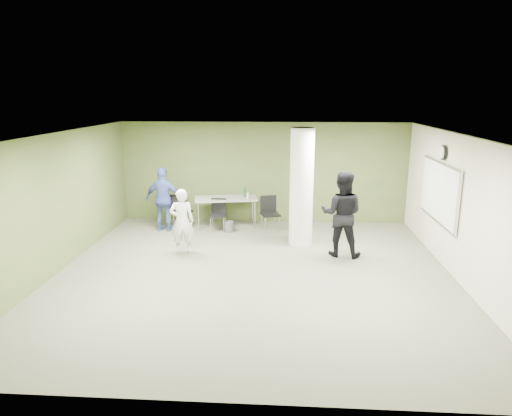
# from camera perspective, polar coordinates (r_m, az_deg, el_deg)

# --- Properties ---
(floor) EXTENTS (8.00, 8.00, 0.00)m
(floor) POSITION_cam_1_polar(r_m,az_deg,el_deg) (9.36, -0.30, -8.21)
(floor) COLOR #5B5B48
(floor) RESTS_ON ground
(ceiling) EXTENTS (8.00, 8.00, 0.00)m
(ceiling) POSITION_cam_1_polar(r_m,az_deg,el_deg) (8.69, -0.33, 9.13)
(ceiling) COLOR white
(ceiling) RESTS_ON wall_back
(wall_back) EXTENTS (8.00, 2.80, 0.02)m
(wall_back) POSITION_cam_1_polar(r_m,az_deg,el_deg) (12.83, 0.95, 4.45)
(wall_back) COLOR #455829
(wall_back) RESTS_ON floor
(wall_left) EXTENTS (0.02, 8.00, 2.80)m
(wall_left) POSITION_cam_1_polar(r_m,az_deg,el_deg) (10.02, -23.77, 0.48)
(wall_left) COLOR #455829
(wall_left) RESTS_ON floor
(wall_right_cream) EXTENTS (0.02, 8.00, 2.80)m
(wall_right_cream) POSITION_cam_1_polar(r_m,az_deg,el_deg) (9.52, 24.46, -0.26)
(wall_right_cream) COLOR beige
(wall_right_cream) RESTS_ON floor
(column) EXTENTS (0.56, 0.56, 2.80)m
(column) POSITION_cam_1_polar(r_m,az_deg,el_deg) (10.86, 5.71, 2.60)
(column) COLOR silver
(column) RESTS_ON floor
(whiteboard) EXTENTS (0.05, 2.30, 1.30)m
(whiteboard) POSITION_cam_1_polar(r_m,az_deg,el_deg) (10.58, 21.90, 1.88)
(whiteboard) COLOR silver
(whiteboard) RESTS_ON wall_right_cream
(wall_clock) EXTENTS (0.06, 0.32, 0.32)m
(wall_clock) POSITION_cam_1_polar(r_m,az_deg,el_deg) (10.45, 22.33, 6.44)
(wall_clock) COLOR black
(wall_clock) RESTS_ON wall_right_cream
(folding_table) EXTENTS (1.79, 1.03, 1.05)m
(folding_table) POSITION_cam_1_polar(r_m,az_deg,el_deg) (12.44, -3.68, 1.05)
(folding_table) COLOR gray
(folding_table) RESTS_ON floor
(wastebasket) EXTENTS (0.24, 0.24, 0.28)m
(wastebasket) POSITION_cam_1_polar(r_m,az_deg,el_deg) (12.07, -3.40, -2.34)
(wastebasket) COLOR #4C4C4C
(wastebasket) RESTS_ON floor
(chair_back_left) EXTENTS (0.50, 0.50, 0.90)m
(chair_back_left) POSITION_cam_1_polar(r_m,az_deg,el_deg) (12.38, -9.32, -0.24)
(chair_back_left) COLOR black
(chair_back_left) RESTS_ON floor
(chair_back_right) EXTENTS (0.61, 0.61, 0.92)m
(chair_back_right) POSITION_cam_1_polar(r_m,az_deg,el_deg) (12.69, -9.96, 0.14)
(chair_back_right) COLOR black
(chair_back_right) RESTS_ON floor
(chair_table_left) EXTENTS (0.42, 0.42, 0.84)m
(chair_table_left) POSITION_cam_1_polar(r_m,az_deg,el_deg) (12.19, -4.72, -0.49)
(chair_table_left) COLOR black
(chair_table_left) RESTS_ON floor
(chair_table_right) EXTENTS (0.57, 0.57, 0.92)m
(chair_table_right) POSITION_cam_1_polar(r_m,az_deg,el_deg) (12.14, 1.70, -0.29)
(chair_table_right) COLOR black
(chair_table_right) RESTS_ON floor
(woman_white) EXTENTS (0.61, 0.47, 1.49)m
(woman_white) POSITION_cam_1_polar(r_m,az_deg,el_deg) (10.47, -9.24, -1.63)
(woman_white) COLOR silver
(woman_white) RESTS_ON floor
(man_black) EXTENTS (1.07, 0.91, 1.92)m
(man_black) POSITION_cam_1_polar(r_m,az_deg,el_deg) (10.28, 10.66, -0.74)
(man_black) COLOR black
(man_black) RESTS_ON floor
(man_blue) EXTENTS (1.02, 0.48, 1.70)m
(man_blue) POSITION_cam_1_polar(r_m,az_deg,el_deg) (12.23, -11.44, 1.05)
(man_blue) COLOR #3D5198
(man_blue) RESTS_ON floor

